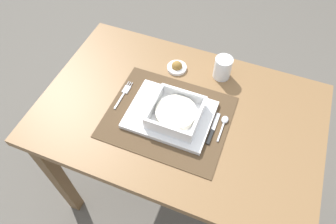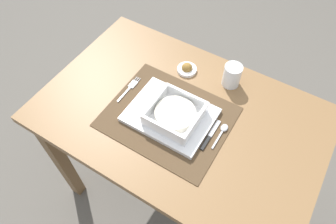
# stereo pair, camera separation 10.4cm
# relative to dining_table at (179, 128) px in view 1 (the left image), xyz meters

# --- Properties ---
(ground_plane) EXTENTS (6.00, 6.00, 0.00)m
(ground_plane) POSITION_rel_dining_table_xyz_m (0.00, 0.00, -0.61)
(ground_plane) COLOR #59544C
(dining_table) EXTENTS (1.00, 0.65, 0.72)m
(dining_table) POSITION_rel_dining_table_xyz_m (0.00, 0.00, 0.00)
(dining_table) COLOR brown
(dining_table) RESTS_ON ground
(placemat) EXTENTS (0.42, 0.34, 0.00)m
(placemat) POSITION_rel_dining_table_xyz_m (-0.03, -0.04, 0.11)
(placemat) COLOR #4C3823
(placemat) RESTS_ON dining_table
(serving_plate) EXTENTS (0.29, 0.22, 0.02)m
(serving_plate) POSITION_rel_dining_table_xyz_m (-0.02, -0.03, 0.12)
(serving_plate) COLOR white
(serving_plate) RESTS_ON placemat
(porridge_bowl) EXTENTS (0.17, 0.17, 0.05)m
(porridge_bowl) POSITION_rel_dining_table_xyz_m (-0.00, -0.04, 0.15)
(porridge_bowl) COLOR white
(porridge_bowl) RESTS_ON serving_plate
(fork) EXTENTS (0.02, 0.13, 0.00)m
(fork) POSITION_rel_dining_table_xyz_m (-0.22, 0.00, 0.11)
(fork) COLOR silver
(fork) RESTS_ON placemat
(spoon) EXTENTS (0.02, 0.11, 0.01)m
(spoon) POSITION_rel_dining_table_xyz_m (0.16, 0.01, 0.12)
(spoon) COLOR silver
(spoon) RESTS_ON placemat
(butter_knife) EXTENTS (0.01, 0.13, 0.01)m
(butter_knife) POSITION_rel_dining_table_xyz_m (0.13, -0.04, 0.12)
(butter_knife) COLOR black
(butter_knife) RESTS_ON placemat
(drinking_glass) EXTENTS (0.07, 0.07, 0.09)m
(drinking_glass) POSITION_rel_dining_table_xyz_m (0.09, 0.22, 0.15)
(drinking_glass) COLOR white
(drinking_glass) RESTS_ON dining_table
(condiment_saucer) EXTENTS (0.08, 0.08, 0.04)m
(condiment_saucer) POSITION_rel_dining_table_xyz_m (-0.08, 0.19, 0.12)
(condiment_saucer) COLOR white
(condiment_saucer) RESTS_ON dining_table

